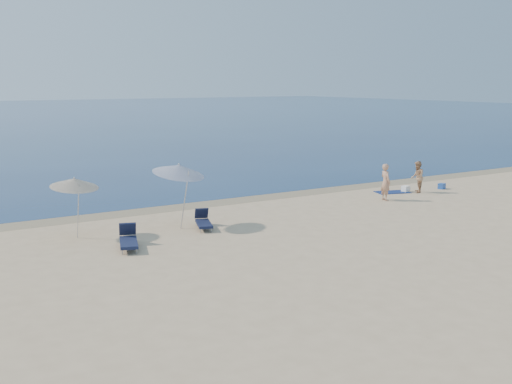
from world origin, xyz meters
TOP-DOWN VIEW (x-y plane):
  - wet_sand_strip at (0.00, 19.40)m, footprint 240.00×1.60m
  - person_left at (3.09, 15.68)m, footprint 0.53×0.70m
  - person_right at (5.92, 16.38)m, footprint 0.98×0.98m
  - beach_towel at (4.91, 17.07)m, footprint 1.88×1.39m
  - white_bag at (5.58, 16.82)m, footprint 0.40×0.35m
  - blue_cooler at (7.86, 16.50)m, footprint 0.47×0.40m
  - umbrella_near at (-7.53, 15.76)m, footprint 2.64×2.66m
  - umbrella_far at (-11.40, 16.27)m, footprint 2.08×2.10m
  - lounger_left at (-10.39, 13.80)m, footprint 1.11×1.84m
  - lounger_right at (-6.87, 15.08)m, footprint 1.03×1.66m

SIDE VIEW (x-z plane):
  - wet_sand_strip at x=0.00m, z-range 0.00..0.00m
  - beach_towel at x=4.91m, z-range 0.00..0.03m
  - blue_cooler at x=7.86m, z-range 0.00..0.28m
  - white_bag at x=5.58m, z-range 0.00..0.31m
  - lounger_right at x=-6.87m, z-range -0.09..0.60m
  - lounger_left at x=-10.39m, z-range -0.11..0.67m
  - person_right at x=5.92m, z-range 0.00..1.60m
  - person_left at x=3.09m, z-range 0.00..1.74m
  - umbrella_far at x=-11.40m, z-range 0.84..3.15m
  - umbrella_near at x=-7.53m, z-range 0.92..3.56m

